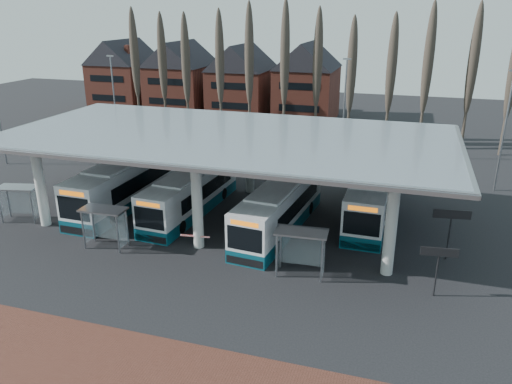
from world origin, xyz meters
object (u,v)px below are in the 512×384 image
(bus_2, at_px, (280,208))
(shelter_2, at_px, (301,242))
(bus_3, at_px, (371,195))
(bus_0, at_px, (128,182))
(shelter_0, at_px, (20,195))
(shelter_1, at_px, (105,218))
(bus_1, at_px, (191,193))

(bus_2, relative_size, shelter_2, 3.96)
(bus_3, bearing_deg, bus_0, -170.06)
(bus_2, height_order, shelter_0, bus_2)
(bus_2, height_order, shelter_1, bus_2)
(bus_0, relative_size, shelter_1, 4.47)
(bus_1, xyz_separation_m, bus_2, (7.25, -1.09, 0.04))
(bus_1, relative_size, bus_3, 0.96)
(shelter_0, xyz_separation_m, shelter_1, (8.49, -2.00, 0.06))
(shelter_1, height_order, shelter_2, shelter_2)
(bus_2, xyz_separation_m, bus_3, (5.90, 4.38, 0.04))
(bus_1, xyz_separation_m, shelter_1, (-2.83, -7.11, 0.43))
(bus_0, bearing_deg, bus_3, 10.58)
(bus_3, distance_m, shelter_0, 25.88)
(bus_0, bearing_deg, shelter_2, -23.20)
(shelter_0, distance_m, shelter_1, 8.72)
(bus_3, bearing_deg, shelter_1, -146.23)
(bus_0, xyz_separation_m, bus_1, (5.59, -0.25, -0.19))
(bus_1, height_order, shelter_2, bus_1)
(bus_1, xyz_separation_m, bus_3, (13.15, 3.30, 0.08))
(bus_0, bearing_deg, bus_2, -4.59)
(bus_0, height_order, shelter_2, bus_0)
(bus_3, height_order, shelter_1, bus_3)
(bus_1, distance_m, shelter_1, 7.67)
(bus_3, bearing_deg, bus_2, -142.71)
(bus_0, xyz_separation_m, shelter_1, (2.76, -7.36, 0.24))
(bus_0, distance_m, shelter_0, 7.85)
(bus_1, bearing_deg, shelter_0, -152.44)
(bus_1, distance_m, shelter_2, 12.19)
(bus_0, xyz_separation_m, bus_3, (18.74, 3.05, -0.11))
(shelter_2, bearing_deg, bus_1, 141.88)
(shelter_0, relative_size, shelter_1, 1.04)
(shelter_1, bearing_deg, bus_1, 66.41)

